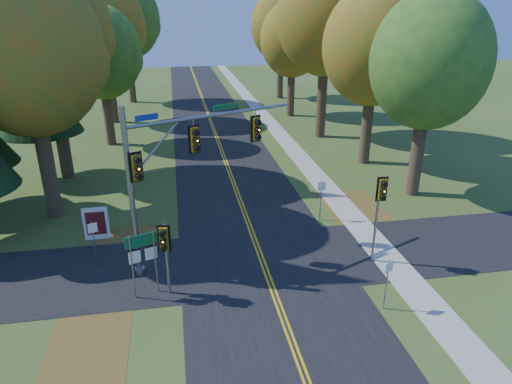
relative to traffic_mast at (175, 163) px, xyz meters
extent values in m
plane|color=#354D1B|center=(3.89, -2.62, -5.09)|extent=(160.00, 160.00, 0.00)
cube|color=black|center=(3.89, -2.62, -5.08)|extent=(8.00, 160.00, 0.02)
cube|color=black|center=(3.89, -0.62, -5.08)|extent=(60.00, 6.00, 0.02)
cube|color=gold|center=(3.79, -2.62, -5.07)|extent=(0.10, 160.00, 0.01)
cube|color=gold|center=(3.99, -2.62, -5.07)|extent=(0.10, 160.00, 0.01)
cube|color=#9E998E|center=(10.09, -2.62, -5.06)|extent=(1.60, 160.00, 0.06)
cube|color=brown|center=(-2.61, 1.38, -5.09)|extent=(4.00, 6.00, 0.00)
cube|color=brown|center=(10.69, 3.38, -5.09)|extent=(3.50, 8.00, 0.00)
cube|color=brown|center=(-3.61, -5.62, -5.09)|extent=(3.00, 5.00, 0.00)
cylinder|color=#38281C|center=(-7.31, 6.68, -1.72)|extent=(0.86, 0.86, 6.75)
ellipsoid|color=#AA5C16|center=(-7.31, 6.68, 4.46)|extent=(8.00, 8.00, 9.20)
sphere|color=#AA5C16|center=(-5.71, 7.88, 3.66)|extent=(4.80, 4.80, 4.80)
cylinder|color=#38281C|center=(15.39, 6.08, -2.05)|extent=(0.83, 0.83, 6.08)
ellipsoid|color=#4E8027|center=(15.39, 6.08, 3.50)|extent=(7.20, 7.20, 8.28)
sphere|color=#4E8027|center=(16.83, 7.16, 2.78)|extent=(4.32, 4.32, 4.32)
sphere|color=#4E8027|center=(14.13, 5.36, 4.22)|extent=(3.96, 3.96, 3.96)
cylinder|color=#38281C|center=(-7.91, 13.58, -1.38)|extent=(0.89, 0.89, 7.42)
ellipsoid|color=#AA5C16|center=(-7.91, 13.58, 5.34)|extent=(8.60, 8.60, 9.89)
sphere|color=#AA5C16|center=(-6.19, 14.87, 4.48)|extent=(5.16, 5.16, 5.16)
sphere|color=#AA5C16|center=(-9.42, 12.72, 6.20)|extent=(4.73, 4.73, 4.73)
cylinder|color=#38281C|center=(14.79, 12.88, -1.94)|extent=(0.84, 0.84, 6.30)
ellipsoid|color=#AA5C16|center=(14.79, 12.88, 3.87)|extent=(7.60, 7.60, 8.74)
sphere|color=#AA5C16|center=(16.31, 14.02, 3.11)|extent=(4.56, 4.56, 4.56)
sphere|color=#AA5C16|center=(13.46, 12.12, 4.63)|extent=(4.18, 4.18, 4.18)
cylinder|color=#38281C|center=(-5.71, 21.78, -2.28)|extent=(0.81, 0.81, 5.62)
ellipsoid|color=#4E8027|center=(-5.71, 21.78, 2.91)|extent=(6.80, 6.80, 7.82)
sphere|color=#4E8027|center=(-4.35, 22.80, 2.23)|extent=(4.08, 4.08, 4.08)
sphere|color=#4E8027|center=(-6.90, 21.10, 3.59)|extent=(3.74, 3.74, 3.74)
cylinder|color=#38281C|center=(13.69, 20.98, -1.27)|extent=(0.90, 0.90, 7.65)
ellipsoid|color=#AA5C16|center=(13.69, 20.98, 5.64)|extent=(8.80, 8.80, 10.12)
sphere|color=#AA5C16|center=(15.45, 22.30, 4.76)|extent=(5.28, 5.28, 5.28)
sphere|color=#AA5C16|center=(12.15, 20.10, 6.52)|extent=(4.84, 4.84, 4.84)
cylinder|color=#38281C|center=(-6.31, 30.48, -1.60)|extent=(0.87, 0.87, 6.98)
ellipsoid|color=#AA5C16|center=(-6.31, 30.48, 4.75)|extent=(8.20, 8.20, 9.43)
sphere|color=#AA5C16|center=(-4.67, 31.71, 3.93)|extent=(4.92, 4.92, 4.92)
sphere|color=#AA5C16|center=(-7.75, 29.66, 5.57)|extent=(4.51, 4.51, 4.51)
cylinder|color=#38281C|center=(13.09, 30.18, -2.17)|extent=(0.82, 0.82, 5.85)
ellipsoid|color=#AA5C16|center=(13.09, 30.18, 3.21)|extent=(7.00, 7.00, 8.05)
sphere|color=#AA5C16|center=(14.49, 31.23, 2.51)|extent=(4.20, 4.20, 4.20)
sphere|color=#AA5C16|center=(11.86, 29.48, 3.91)|extent=(3.85, 3.85, 3.85)
cylinder|color=#38281C|center=(-5.11, 41.38, -1.49)|extent=(0.88, 0.88, 7.20)
ellipsoid|color=#4E8027|center=(-5.11, 41.38, 5.05)|extent=(8.40, 8.40, 9.66)
sphere|color=#4E8027|center=(-3.43, 42.64, 4.21)|extent=(5.04, 5.04, 5.04)
sphere|color=#4E8027|center=(-6.58, 40.54, 5.89)|extent=(4.62, 4.62, 4.62)
cylinder|color=#38281C|center=(14.29, 40.88, -1.83)|extent=(0.85, 0.85, 6.53)
ellipsoid|color=#AA5C16|center=(14.29, 40.88, 4.16)|extent=(7.80, 7.80, 8.97)
sphere|color=#AA5C16|center=(15.85, 42.05, 3.38)|extent=(4.68, 4.68, 4.68)
sphere|color=#AA5C16|center=(12.92, 40.10, 4.94)|extent=(4.29, 4.29, 4.29)
cylinder|color=#38281C|center=(-9.11, 13.38, -3.38)|extent=(0.50, 0.50, 3.42)
cone|color=black|center=(-9.11, 13.38, 1.05)|extent=(5.60, 5.60, 5.45)
cone|color=black|center=(-9.11, 13.38, 4.95)|extent=(4.57, 4.57, 5.45)
cylinder|color=gray|center=(-1.98, -0.84, -1.13)|extent=(0.25, 0.25, 7.92)
cylinder|color=gray|center=(-1.98, -0.84, -4.92)|extent=(0.50, 0.50, 0.34)
cylinder|color=gray|center=(1.89, 0.90, 1.92)|extent=(7.80, 3.63, 0.16)
cylinder|color=gray|center=(-0.85, -0.33, 0.79)|extent=(2.37, 1.14, 2.34)
cylinder|color=gray|center=(0.91, 0.46, 1.72)|extent=(0.05, 0.05, 0.41)
cube|color=#72590C|center=(0.91, 0.46, 0.95)|extent=(0.49, 0.47, 1.13)
cube|color=black|center=(0.91, 0.46, 0.95)|extent=(0.55, 0.27, 1.33)
sphere|color=orange|center=(1.01, 0.23, 0.95)|extent=(0.20, 0.20, 0.20)
cylinder|color=black|center=(1.01, 0.23, 1.31)|extent=(0.32, 0.28, 0.27)
cylinder|color=black|center=(1.01, 0.23, 0.95)|extent=(0.32, 0.28, 0.27)
cylinder|color=black|center=(1.01, 0.23, 0.59)|extent=(0.32, 0.28, 0.27)
cylinder|color=gray|center=(4.00, 1.86, 1.72)|extent=(0.05, 0.05, 0.41)
cube|color=#72590C|center=(4.00, 1.86, 0.95)|extent=(0.49, 0.47, 1.13)
cube|color=black|center=(4.00, 1.86, 0.95)|extent=(0.55, 0.27, 1.33)
sphere|color=orange|center=(4.11, 1.62, 0.95)|extent=(0.20, 0.20, 0.20)
cylinder|color=black|center=(4.11, 1.62, 1.31)|extent=(0.32, 0.28, 0.27)
cylinder|color=black|center=(4.11, 1.62, 0.95)|extent=(0.32, 0.28, 0.27)
cylinder|color=black|center=(4.11, 1.62, 0.59)|extent=(0.32, 0.28, 0.27)
cube|color=#72590C|center=(-1.65, -0.88, 0.22)|extent=(0.49, 0.47, 1.13)
cube|color=black|center=(-1.65, -0.88, 0.22)|extent=(0.55, 0.27, 1.33)
sphere|color=orange|center=(-1.55, -1.11, 0.22)|extent=(0.20, 0.20, 0.20)
cylinder|color=black|center=(-1.55, -1.11, 0.59)|extent=(0.32, 0.28, 0.27)
cylinder|color=black|center=(-1.55, -1.11, 0.22)|extent=(0.32, 0.28, 0.27)
cylinder|color=black|center=(-1.55, -1.11, -0.14)|extent=(0.32, 0.28, 0.27)
cube|color=navy|center=(-1.05, -0.42, 2.24)|extent=(0.95, 0.46, 0.25)
cube|color=#0C5926|center=(2.45, 1.16, 2.24)|extent=(1.15, 0.55, 0.25)
cylinder|color=gray|center=(9.19, -1.69, -2.87)|extent=(0.12, 0.12, 4.44)
cube|color=#72590C|center=(9.19, -1.91, -1.15)|extent=(0.35, 0.31, 1.01)
cube|color=black|center=(9.19, -1.91, -1.15)|extent=(0.53, 0.04, 1.19)
sphere|color=orange|center=(9.18, -2.14, -1.15)|extent=(0.18, 0.18, 0.18)
cylinder|color=black|center=(9.18, -2.14, -0.83)|extent=(0.25, 0.17, 0.24)
cylinder|color=black|center=(9.18, -2.14, -1.15)|extent=(0.25, 0.17, 0.24)
cylinder|color=black|center=(9.18, -2.14, -1.48)|extent=(0.25, 0.17, 0.24)
cylinder|color=#92939A|center=(-0.61, -2.62, -3.42)|extent=(0.13, 0.13, 3.35)
cube|color=#72590C|center=(-0.65, -2.84, -2.27)|extent=(0.40, 0.37, 1.05)
cube|color=black|center=(-0.65, -2.84, -2.27)|extent=(0.54, 0.12, 1.23)
sphere|color=orange|center=(-0.69, -3.08, -2.27)|extent=(0.19, 0.19, 0.19)
cylinder|color=black|center=(-0.69, -3.08, -1.93)|extent=(0.27, 0.20, 0.25)
cylinder|color=black|center=(-0.69, -3.08, -2.27)|extent=(0.27, 0.20, 0.25)
cylinder|color=black|center=(-0.69, -3.08, -2.60)|extent=(0.27, 0.20, 0.25)
cylinder|color=gray|center=(-2.06, -2.74, -3.59)|extent=(0.06, 0.06, 3.01)
cylinder|color=gray|center=(-1.11, -2.41, -3.59)|extent=(0.06, 0.06, 3.01)
cube|color=#0C5832|center=(-1.59, -2.54, -2.44)|extent=(1.34, 0.50, 0.55)
cube|color=silver|center=(-1.59, -2.54, -2.44)|extent=(1.14, 0.40, 0.08)
cube|color=silver|center=(-1.92, -2.66, -3.14)|extent=(0.49, 0.20, 0.55)
cube|color=black|center=(-1.92, -2.66, -2.81)|extent=(0.47, 0.17, 0.10)
cube|color=silver|center=(-1.26, -2.43, -3.14)|extent=(0.49, 0.20, 0.55)
cube|color=black|center=(-1.26, -2.43, -2.81)|extent=(0.47, 0.17, 0.10)
cube|color=silver|center=(-4.41, 3.19, -4.19)|extent=(1.31, 0.18, 1.81)
cube|color=maroon|center=(-4.41, 3.09, -4.14)|extent=(1.00, 0.02, 1.30)
cube|color=silver|center=(-4.92, 3.19, -4.94)|extent=(0.08, 0.08, 0.30)
cube|color=silver|center=(-3.91, 3.19, -4.94)|extent=(0.08, 0.08, 0.30)
cylinder|color=gray|center=(8.09, 3.29, -3.85)|extent=(0.06, 0.06, 2.48)
cube|color=white|center=(8.09, 3.27, -2.95)|extent=(0.47, 0.06, 0.51)
cylinder|color=gray|center=(8.14, -5.32, -3.92)|extent=(0.05, 0.05, 2.34)
cube|color=silver|center=(8.15, -5.34, -3.07)|extent=(0.42, 0.21, 0.48)
cylinder|color=gray|center=(-4.05, 0.38, -3.93)|extent=(0.05, 0.05, 2.32)
cube|color=white|center=(-4.05, 0.36, -3.09)|extent=(0.42, 0.20, 0.47)
camera|label=1|loc=(0.14, -19.84, 6.62)|focal=32.00mm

